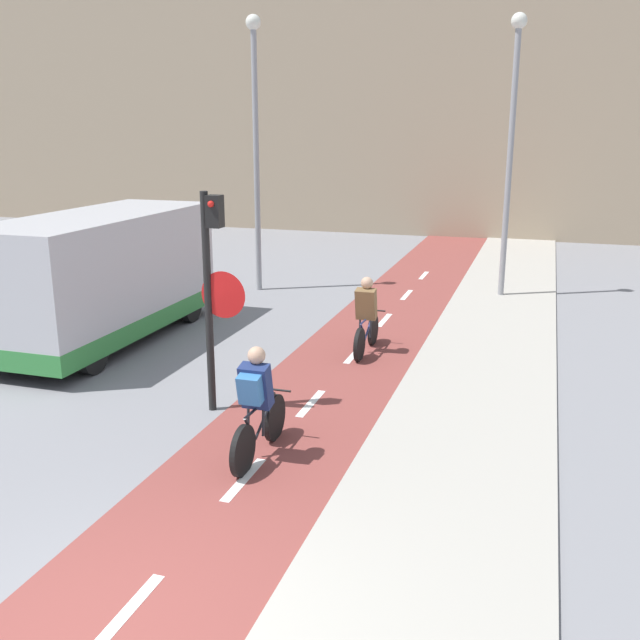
{
  "coord_description": "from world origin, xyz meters",
  "views": [
    {
      "loc": [
        3.15,
        -3.95,
        4.02
      ],
      "look_at": [
        0.0,
        5.95,
        1.2
      ],
      "focal_mm": 40.0,
      "sensor_mm": 36.0,
      "label": 1
    }
  ],
  "objects": [
    {
      "name": "building_row_background",
      "position": [
        0.0,
        25.56,
        5.22
      ],
      "size": [
        60.0,
        5.2,
        10.42
      ],
      "color": "gray",
      "rests_on": "ground_plane"
    },
    {
      "name": "traffic_light_pole",
      "position": [
        -1.24,
        4.89,
        1.97
      ],
      "size": [
        0.67,
        0.25,
        3.18
      ],
      "color": "black",
      "rests_on": "ground_plane"
    },
    {
      "name": "street_lamp_far",
      "position": [
        -3.74,
        12.55,
        4.03
      ],
      "size": [
        0.36,
        0.36,
        6.56
      ],
      "color": "gray",
      "rests_on": "ground_plane"
    },
    {
      "name": "street_lamp_sidewalk",
      "position": [
        2.21,
        13.62,
        3.99
      ],
      "size": [
        0.36,
        0.36,
        6.49
      ],
      "color": "gray",
      "rests_on": "ground_plane"
    },
    {
      "name": "cyclist_near",
      "position": [
        -0.07,
        3.6,
        0.7
      ],
      "size": [
        0.46,
        1.67,
        1.46
      ],
      "color": "black",
      "rests_on": "ground_plane"
    },
    {
      "name": "cyclist_far",
      "position": [
        0.17,
        8.2,
        0.66
      ],
      "size": [
        0.46,
        1.63,
        1.43
      ],
      "color": "black",
      "rests_on": "ground_plane"
    },
    {
      "name": "van",
      "position": [
        -4.85,
        7.46,
        1.21
      ],
      "size": [
        2.05,
        5.39,
        2.45
      ],
      "color": "#B7B7BC",
      "rests_on": "ground_plane"
    }
  ]
}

